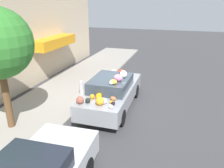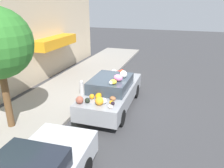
{
  "view_description": "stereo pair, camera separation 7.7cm",
  "coord_description": "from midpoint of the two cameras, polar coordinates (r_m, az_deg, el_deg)",
  "views": [
    {
      "loc": [
        -8.31,
        -2.76,
        4.37
      ],
      "look_at": [
        0.0,
        -0.12,
        1.09
      ],
      "focal_mm": 35.0,
      "sensor_mm": 36.0,
      "label": 1
    },
    {
      "loc": [
        -8.28,
        -2.83,
        4.37
      ],
      "look_at": [
        0.0,
        -0.12,
        1.09
      ],
      "focal_mm": 35.0,
      "sensor_mm": 36.0,
      "label": 2
    }
  ],
  "objects": [
    {
      "name": "ground_plane",
      "position": [
        9.78,
        -0.42,
        -5.93
      ],
      "size": [
        60.0,
        60.0,
        0.0
      ],
      "primitive_type": "plane",
      "color": "#38383A"
    },
    {
      "name": "sidewalk_curb",
      "position": [
        10.84,
        -14.11,
        -3.44
      ],
      "size": [
        24.0,
        3.2,
        0.14
      ],
      "color": "gray",
      "rests_on": "ground"
    },
    {
      "name": "building_facade",
      "position": [
        11.52,
        -24.65,
        11.93
      ],
      "size": [
        18.0,
        1.2,
        6.08
      ],
      "color": "#C6B293",
      "rests_on": "ground"
    },
    {
      "name": "fire_hydrant",
      "position": [
        10.73,
        -7.73,
        -0.82
      ],
      "size": [
        0.2,
        0.2,
        0.7
      ],
      "color": "#B2B2B7",
      "rests_on": "sidewalk_curb"
    },
    {
      "name": "art_car",
      "position": [
        9.4,
        0.15,
        -1.98
      ],
      "size": [
        4.43,
        1.81,
        1.72
      ],
      "rotation": [
        0.0,
        0.0,
        0.01
      ],
      "color": "gray",
      "rests_on": "ground"
    }
  ]
}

